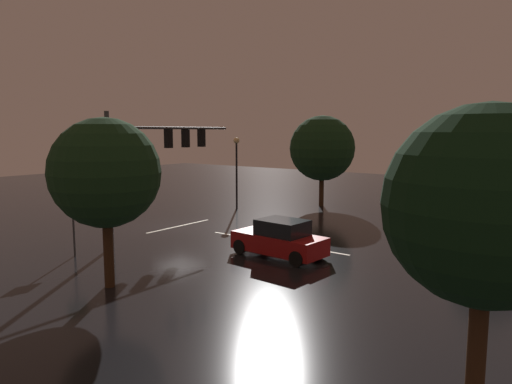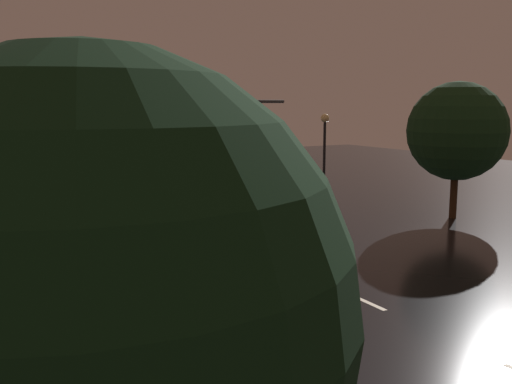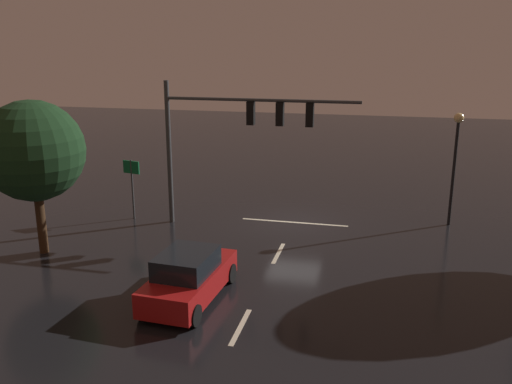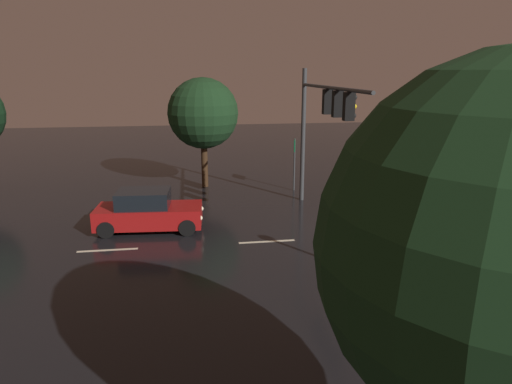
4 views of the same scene
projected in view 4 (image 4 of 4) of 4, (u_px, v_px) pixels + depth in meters
ground_plane at (365, 236)px, 18.43m from camera, size 80.00×80.00×0.00m
traffic_signal_assembly at (322, 115)px, 19.44m from camera, size 8.64×0.47×6.56m
lane_dash_far at (267, 242)px, 17.86m from camera, size 0.16×2.20×0.01m
lane_dash_mid at (108, 250)px, 17.01m from camera, size 0.16×2.20×0.01m
stop_bar at (364, 236)px, 18.43m from camera, size 5.00×0.16×0.01m
car_approaching at (148, 212)px, 18.99m from camera, size 2.16×4.46×1.70m
route_sign at (295, 153)px, 24.99m from camera, size 0.89×0.26×2.87m
tree_right_near at (203, 114)px, 25.33m from camera, size 3.91×3.91×6.11m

